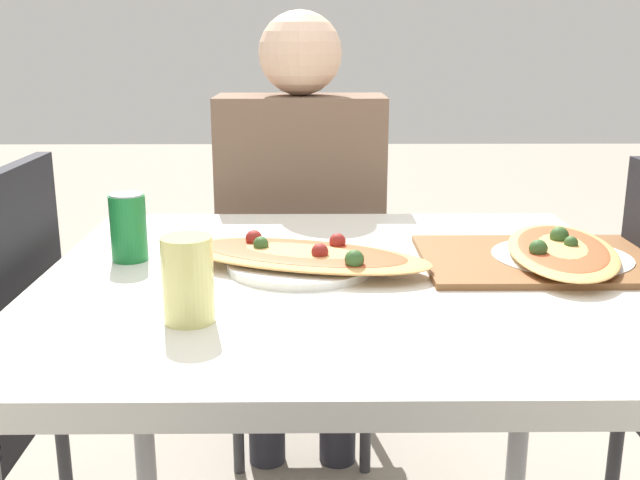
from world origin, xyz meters
name	(u,v)px	position (x,y,z in m)	size (l,w,h in m)	color
dining_table	(339,316)	(0.00, 0.00, 0.66)	(1.03, 0.93, 0.74)	silver
chair_far_seated	(302,268)	(-0.08, 0.80, 0.50)	(0.40, 0.40, 0.91)	black
person_seated	(301,207)	(-0.08, 0.69, 0.71)	(0.43, 0.24, 1.20)	#2D2D38
pizza_main	(302,257)	(-0.06, 0.04, 0.76)	(0.51, 0.33, 0.06)	white
soda_can	(128,227)	(-0.38, 0.10, 0.80)	(0.07, 0.07, 0.12)	#197233
drink_glass	(188,280)	(-0.22, -0.22, 0.80)	(0.07, 0.07, 0.13)	#E0DB7F
serving_tray	(538,260)	(0.37, 0.07, 0.74)	(0.42, 0.31, 0.01)	brown
pizza_second	(561,252)	(0.41, 0.07, 0.76)	(0.26, 0.42, 0.06)	white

